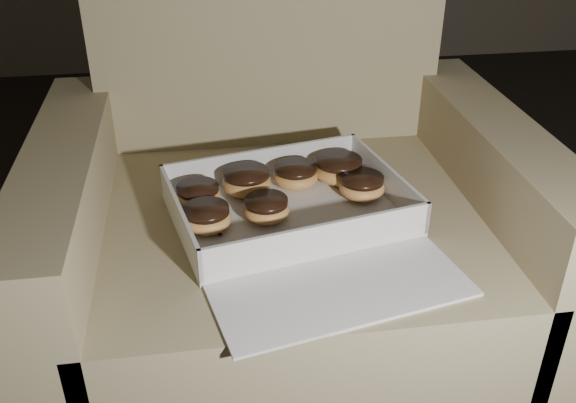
# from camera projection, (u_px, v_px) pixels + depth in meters

# --- Properties ---
(armchair) EXTENTS (0.82, 0.69, 0.86)m
(armchair) POSITION_uv_depth(u_px,v_px,m) (286.00, 246.00, 1.17)
(armchair) COLOR #827653
(armchair) RESTS_ON floor
(bakery_box) EXTENTS (0.43, 0.48, 0.06)m
(bakery_box) POSITION_uv_depth(u_px,v_px,m) (298.00, 221.00, 1.01)
(bakery_box) COLOR silver
(bakery_box) RESTS_ON armchair
(donut_a) EXTENTS (0.08, 0.08, 0.04)m
(donut_a) POSITION_uv_depth(u_px,v_px,m) (246.00, 181.00, 1.08)
(donut_a) COLOR #ECAE52
(donut_a) RESTS_ON bakery_box
(donut_b) EXTENTS (0.08, 0.08, 0.04)m
(donut_b) POSITION_uv_depth(u_px,v_px,m) (362.00, 186.00, 1.07)
(donut_b) COLOR #ECAE52
(donut_b) RESTS_ON bakery_box
(donut_c) EXTENTS (0.09, 0.09, 0.04)m
(donut_c) POSITION_uv_depth(u_px,v_px,m) (339.00, 169.00, 1.12)
(donut_c) COLOR #ECAE52
(donut_c) RESTS_ON bakery_box
(donut_d) EXTENTS (0.08, 0.08, 0.04)m
(donut_d) POSITION_uv_depth(u_px,v_px,m) (296.00, 175.00, 1.10)
(donut_d) COLOR #ECAE52
(donut_d) RESTS_ON bakery_box
(donut_e) EXTENTS (0.07, 0.07, 0.04)m
(donut_e) POSITION_uv_depth(u_px,v_px,m) (266.00, 208.00, 1.01)
(donut_e) COLOR #ECAE52
(donut_e) RESTS_ON bakery_box
(donut_f) EXTENTS (0.08, 0.08, 0.04)m
(donut_f) POSITION_uv_depth(u_px,v_px,m) (207.00, 217.00, 0.98)
(donut_f) COLOR #ECAE52
(donut_f) RESTS_ON bakery_box
(donut_g) EXTENTS (0.07, 0.07, 0.04)m
(donut_g) POSITION_uv_depth(u_px,v_px,m) (198.00, 195.00, 1.05)
(donut_g) COLOR #ECAE52
(donut_g) RESTS_ON bakery_box
(crumb_a) EXTENTS (0.01, 0.01, 0.00)m
(crumb_a) POSITION_uv_depth(u_px,v_px,m) (403.00, 231.00, 0.98)
(crumb_a) COLOR black
(crumb_a) RESTS_ON bakery_box
(crumb_b) EXTENTS (0.01, 0.01, 0.00)m
(crumb_b) POSITION_uv_depth(u_px,v_px,m) (220.00, 234.00, 0.98)
(crumb_b) COLOR black
(crumb_b) RESTS_ON bakery_box
(crumb_c) EXTENTS (0.01, 0.01, 0.00)m
(crumb_c) POSITION_uv_depth(u_px,v_px,m) (275.00, 249.00, 0.94)
(crumb_c) COLOR black
(crumb_c) RESTS_ON bakery_box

